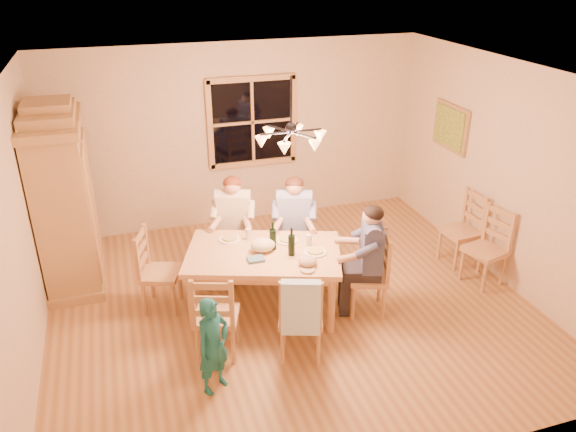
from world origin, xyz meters
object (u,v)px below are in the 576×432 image
object	(u,v)px
chair_end_right	(367,288)
wine_bottle_b	(292,242)
chair_far_left	(235,252)
wine_bottle_a	(273,236)
armoire	(65,202)
chair_near_left	(217,328)
chair_near_right	(301,329)
adult_plaid_man	(294,215)
adult_slate_man	(370,247)
dining_table	(263,259)
chair_spare_front	(483,261)
chair_spare_back	(459,242)
child	(213,345)
chair_far_right	(294,252)
chair_end_left	(162,285)
adult_woman	(233,214)
chandelier	(291,137)

from	to	relation	value
chair_end_right	wine_bottle_b	world-z (taller)	wine_bottle_b
chair_far_left	wine_bottle_a	xyz separation A→B (m)	(0.26, -0.87, 0.62)
armoire	chair_near_left	world-z (taller)	armoire
chair_end_right	chair_near_right	bearing A→B (deg)	136.74
armoire	chair_near_right	size ratio (longest dim) A/B	2.32
adult_plaid_man	adult_slate_man	distance (m)	1.18
dining_table	chair_near_left	world-z (taller)	chair_near_left
adult_plaid_man	chair_spare_front	bearing A→B (deg)	176.07
wine_bottle_b	chair_spare_back	xyz separation A→B (m)	(2.49, 0.43, -0.62)
chair_near_right	child	bearing A→B (deg)	-146.79
armoire	chair_near_left	bearing A→B (deg)	-54.67
armoire	chair_far_right	world-z (taller)	armoire
chair_far_left	chair_spare_front	world-z (taller)	same
dining_table	chair_spare_front	bearing A→B (deg)	-5.71
wine_bottle_a	chair_spare_back	world-z (taller)	wine_bottle_a
armoire	chair_end_right	distance (m)	3.77
armoire	chair_near_right	world-z (taller)	armoire
chair_near_left	wine_bottle_a	world-z (taller)	wine_bottle_a
chair_far_right	chair_end_right	size ratio (longest dim) A/B	1.00
armoire	wine_bottle_b	size ratio (longest dim) A/B	6.97
chair_end_right	wine_bottle_b	xyz separation A→B (m)	(-0.85, 0.22, 0.62)
dining_table	chair_end_right	distance (m)	1.24
chair_end_left	adult_plaid_man	world-z (taller)	adult_plaid_man
chair_end_right	adult_woman	xyz separation A→B (m)	(-1.26, 1.30, 0.54)
armoire	wine_bottle_b	xyz separation A→B (m)	(2.38, -1.57, -0.13)
chair_end_left	adult_plaid_man	distance (m)	1.81
armoire	child	xyz separation A→B (m)	(1.31, -2.54, -0.56)
adult_woman	adult_slate_man	bearing A→B (deg)	153.43
chair_end_right	adult_plaid_man	bearing A→B (deg)	46.64
chair_end_left	wine_bottle_b	xyz separation A→B (m)	(1.40, -0.56, 0.62)
chandelier	child	size ratio (longest dim) A/B	0.77
armoire	chair_far_right	size ratio (longest dim) A/B	2.32
chair_near_right	chair_end_left	distance (m)	1.81
adult_plaid_man	chandelier	bearing A→B (deg)	88.03
wine_bottle_b	wine_bottle_a	bearing A→B (deg)	128.11
chair_near_left	wine_bottle_a	bearing A→B (deg)	58.74
chair_near_right	chair_end_right	distance (m)	1.11
wine_bottle_b	child	bearing A→B (deg)	-137.96
chair_spare_back	chair_end_left	bearing A→B (deg)	83.57
chair_spare_back	chair_far_right	bearing A→B (deg)	75.24
chair_far_right	wine_bottle_b	xyz separation A→B (m)	(-0.30, -0.82, 0.62)
chair_near_right	wine_bottle_a	bearing A→B (deg)	110.17
armoire	chair_near_right	xyz separation A→B (m)	(2.24, -2.30, -0.75)
chair_far_right	chair_near_right	bearing A→B (deg)	93.37
dining_table	chair_far_right	xyz separation A→B (m)	(0.58, 0.66, -0.35)
chair_far_left	adult_slate_man	bearing A→B (deg)	153.43
chair_spare_front	chair_spare_back	distance (m)	0.54
chair_spare_front	child	bearing A→B (deg)	89.10
chandelier	adult_plaid_man	world-z (taller)	chandelier
chair_near_left	adult_slate_man	bearing A→B (deg)	26.57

